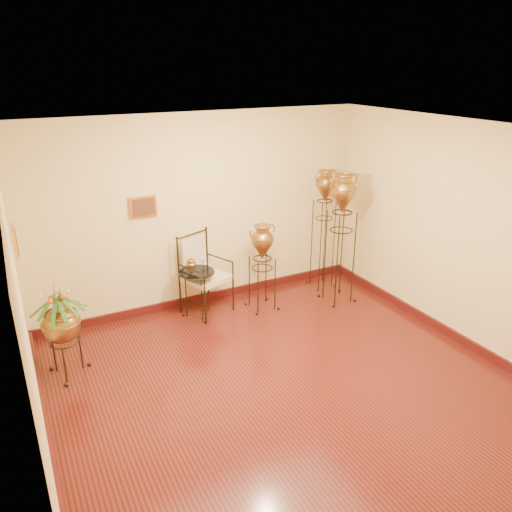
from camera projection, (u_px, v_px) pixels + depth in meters
name	position (u px, v px, depth m)	size (l,w,h in m)	color
ground	(289.00, 389.00, 5.58)	(5.00, 5.00, 0.00)	#5A1915
room_shell	(293.00, 243.00, 4.95)	(5.02, 5.02, 2.81)	beige
amphora_tall	(323.00, 228.00, 7.80)	(0.42, 0.42, 1.92)	black
amphora_mid	(341.00, 238.00, 7.31)	(0.47, 0.47, 1.98)	black
amphora_short	(262.00, 267.00, 7.19)	(0.52, 0.52, 1.31)	black
planter_urn	(61.00, 321.00, 5.60)	(0.71, 0.71, 1.25)	black
armchair	(206.00, 275.00, 7.10)	(0.83, 0.80, 1.15)	black
side_table	(198.00, 293.00, 7.02)	(0.52, 0.52, 0.90)	black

